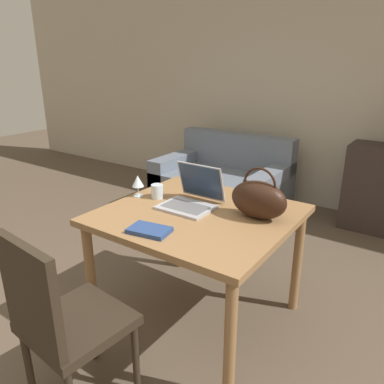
{
  "coord_description": "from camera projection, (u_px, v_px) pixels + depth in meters",
  "views": [
    {
      "loc": [
        1.25,
        -1.03,
        1.64
      ],
      "look_at": [
        0.04,
        0.72,
        0.88
      ],
      "focal_mm": 35.0,
      "sensor_mm": 36.0,
      "label": 1
    }
  ],
  "objects": [
    {
      "name": "wine_glass",
      "position": [
        138.0,
        182.0,
        2.5
      ],
      "size": [
        0.08,
        0.08,
        0.15
      ],
      "color": "silver",
      "rests_on": "dining_table"
    },
    {
      "name": "wall_back",
      "position": [
        320.0,
        87.0,
        4.07
      ],
      "size": [
        10.0,
        0.06,
        2.7
      ],
      "color": "#BCB29E",
      "rests_on": "ground_plane"
    },
    {
      "name": "chair",
      "position": [
        61.0,
        318.0,
        1.7
      ],
      "size": [
        0.48,
        0.48,
        0.95
      ],
      "rotation": [
        0.0,
        0.0,
        -0.09
      ],
      "color": "#2D2319",
      "rests_on": "ground_plane"
    },
    {
      "name": "laptop",
      "position": [
        193.0,
        195.0,
        2.36
      ],
      "size": [
        0.33,
        0.33,
        0.25
      ],
      "color": "#ADADB2",
      "rests_on": "dining_table"
    },
    {
      "name": "book",
      "position": [
        149.0,
        230.0,
        2.0
      ],
      "size": [
        0.24,
        0.18,
        0.02
      ],
      "rotation": [
        0.0,
        0.0,
        0.17
      ],
      "color": "navy",
      "rests_on": "dining_table"
    },
    {
      "name": "couch",
      "position": [
        223.0,
        184.0,
        4.31
      ],
      "size": [
        1.41,
        0.92,
        0.82
      ],
      "color": "slate",
      "rests_on": "ground_plane"
    },
    {
      "name": "handbag",
      "position": [
        259.0,
        199.0,
        2.15
      ],
      "size": [
        0.34,
        0.17,
        0.31
      ],
      "color": "black",
      "rests_on": "dining_table"
    },
    {
      "name": "ground_plane",
      "position": [
        110.0,
        382.0,
        2.01
      ],
      "size": [
        14.0,
        14.0,
        0.0
      ],
      "primitive_type": "plane",
      "color": "brown"
    },
    {
      "name": "dining_table",
      "position": [
        198.0,
        226.0,
        2.3
      ],
      "size": [
        1.1,
        1.04,
        0.76
      ],
      "color": "olive",
      "rests_on": "ground_plane"
    },
    {
      "name": "drinking_glass",
      "position": [
        157.0,
        191.0,
        2.49
      ],
      "size": [
        0.08,
        0.08,
        0.09
      ],
      "color": "silver",
      "rests_on": "dining_table"
    }
  ]
}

